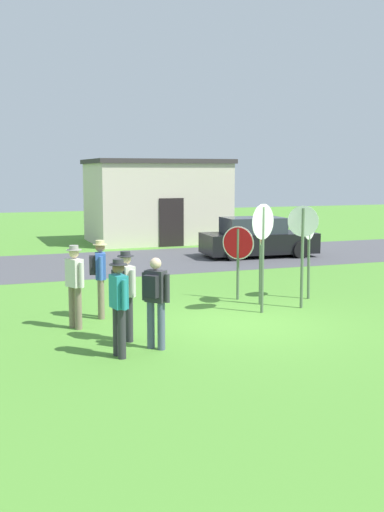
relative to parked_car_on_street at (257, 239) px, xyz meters
name	(u,v)px	position (x,y,z in m)	size (l,w,h in m)	color
ground_plane	(236,323)	(-5.21, -9.47, -0.69)	(80.00, 80.00, 0.00)	#518E33
street_asphalt	(123,262)	(-5.21, 0.29, -0.68)	(60.00, 6.40, 0.01)	#4C4C51
building_background	(157,201)	(-2.04, 6.38, 1.21)	(6.20, 4.44, 3.79)	beige
parked_car_on_street	(257,239)	(0.00, 0.00, 0.00)	(4.42, 2.26, 1.51)	black
stop_sign_tallest	(309,240)	(-2.40, -7.70, 0.83)	(0.59, 0.44, 2.24)	#51664C
stop_sign_low_front	(303,239)	(-3.12, -8.61, 0.97)	(0.56, 0.49, 2.44)	#51664C
stop_sign_rear_right	(238,250)	(-4.12, -7.16, 0.58)	(0.59, 0.62, 1.87)	#51664C
stop_sign_center_cluster	(263,238)	(-4.23, -8.73, 1.04)	(0.73, 0.38, 2.51)	#51664C
stop_sign_rear_left	(261,243)	(-3.86, -7.91, 0.82)	(0.39, 0.66, 2.21)	#51664C
person_in_teal	(75,282)	(-8.52, -8.70, 0.30)	(0.35, 0.52, 1.74)	#7A6B56
person_in_dark_shirt	(125,289)	(-7.79, -10.00, 0.32)	(0.43, 0.55, 1.74)	#2D2D33
person_holding_notes	(155,297)	(-7.42, -10.75, 0.29)	(0.47, 0.48, 1.69)	#4C5670
person_with_sunhat	(100,273)	(-7.83, -7.95, 0.32)	(0.42, 0.56, 1.74)	#7A6B56
person_near_signs	(119,302)	(-8.16, -11.00, 0.30)	(0.32, 0.56, 1.74)	#2D2D33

